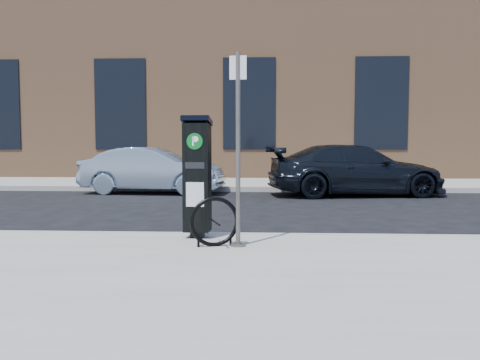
# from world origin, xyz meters

# --- Properties ---
(ground) EXTENTS (120.00, 120.00, 0.00)m
(ground) POSITION_xyz_m (0.00, 0.00, 0.00)
(ground) COLOR black
(ground) RESTS_ON ground
(sidewalk_far) EXTENTS (60.00, 12.00, 0.15)m
(sidewalk_far) POSITION_xyz_m (0.00, 14.00, 0.07)
(sidewalk_far) COLOR gray
(sidewalk_far) RESTS_ON ground
(curb_near) EXTENTS (60.00, 0.12, 0.16)m
(curb_near) POSITION_xyz_m (0.00, -0.02, 0.07)
(curb_near) COLOR #9E9B93
(curb_near) RESTS_ON ground
(curb_far) EXTENTS (60.00, 0.12, 0.16)m
(curb_far) POSITION_xyz_m (0.00, 8.02, 0.07)
(curb_far) COLOR #9E9B93
(curb_far) RESTS_ON ground
(building) EXTENTS (28.00, 10.05, 8.25)m
(building) POSITION_xyz_m (-0.00, 17.00, 4.15)
(building) COLOR #9B6A46
(building) RESTS_ON ground
(parking_kiosk) EXTENTS (0.42, 0.38, 1.75)m
(parking_kiosk) POSITION_xyz_m (-0.33, -0.35, 1.05)
(parking_kiosk) COLOR black
(parking_kiosk) RESTS_ON sidewalk_near
(sign_pole) EXTENTS (0.22, 0.20, 2.54)m
(sign_pole) POSITION_xyz_m (0.29, -0.95, 1.41)
(sign_pole) COLOR #5E5852
(sign_pole) RESTS_ON sidewalk_near
(bike_rack) EXTENTS (0.65, 0.26, 0.67)m
(bike_rack) POSITION_xyz_m (-0.02, -0.97, 0.47)
(bike_rack) COLOR black
(bike_rack) RESTS_ON sidewalk_near
(car_silver) EXTENTS (4.30, 1.81, 1.38)m
(car_silver) POSITION_xyz_m (-2.72, 7.40, 0.69)
(car_silver) COLOR #8DA0B3
(car_silver) RESTS_ON ground
(car_dark) EXTENTS (5.26, 2.71, 1.46)m
(car_dark) POSITION_xyz_m (3.23, 7.11, 0.73)
(car_dark) COLOR black
(car_dark) RESTS_ON ground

